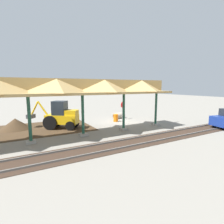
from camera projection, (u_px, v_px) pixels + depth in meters
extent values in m
plane|color=gray|center=(119.00, 122.00, 21.18)|extent=(120.00, 120.00, 0.00)
cube|color=#42301E|center=(39.00, 129.00, 17.74)|extent=(10.20, 7.00, 0.01)
cube|color=#9E998E|center=(155.00, 124.00, 19.29)|extent=(0.70, 0.70, 0.20)
cylinder|color=#1E4C38|center=(156.00, 109.00, 19.04)|extent=(0.24, 0.24, 3.60)
cube|color=#9E998E|center=(123.00, 129.00, 17.28)|extent=(0.70, 0.70, 0.20)
cylinder|color=#1E4C38|center=(124.00, 112.00, 17.03)|extent=(0.24, 0.24, 3.60)
cube|color=#9E998E|center=(83.00, 134.00, 15.28)|extent=(0.70, 0.70, 0.20)
cylinder|color=#1E4C38|center=(83.00, 115.00, 15.02)|extent=(0.24, 0.24, 3.60)
cube|color=#9E998E|center=(31.00, 142.00, 13.27)|extent=(0.70, 0.70, 0.20)
cylinder|color=#1E4C38|center=(29.00, 120.00, 13.02)|extent=(0.24, 0.24, 3.60)
cube|color=tan|center=(28.00, 94.00, 12.74)|extent=(26.27, 3.20, 0.20)
cube|color=tan|center=(27.00, 85.00, 12.64)|extent=(26.27, 0.20, 1.10)
pyramid|color=tan|center=(141.00, 86.00, 17.66)|extent=(3.76, 3.20, 1.10)
pyramid|color=tan|center=(104.00, 85.00, 15.65)|extent=(3.76, 3.20, 1.10)
pyramid|color=tan|center=(57.00, 85.00, 13.64)|extent=(3.76, 3.20, 1.10)
cube|color=slate|center=(158.00, 134.00, 15.53)|extent=(60.00, 0.08, 0.15)
cube|color=slate|center=(170.00, 138.00, 14.29)|extent=(60.00, 0.08, 0.15)
cube|color=#38281E|center=(163.00, 137.00, 14.92)|extent=(60.00, 2.58, 0.03)
cylinder|color=gray|center=(122.00, 111.00, 22.48)|extent=(0.06, 0.06, 2.11)
cylinder|color=red|center=(122.00, 105.00, 22.35)|extent=(0.70, 0.36, 0.76)
cube|color=#EAB214|center=(62.00, 119.00, 17.74)|extent=(3.34, 2.95, 0.90)
cube|color=#1E262D|center=(60.00, 108.00, 17.59)|extent=(1.74, 1.71, 1.40)
cube|color=#EAB214|center=(72.00, 113.00, 17.50)|extent=(1.58, 1.56, 0.50)
cylinder|color=black|center=(56.00, 120.00, 18.60)|extent=(1.30, 1.08, 1.40)
cylinder|color=black|center=(50.00, 123.00, 17.20)|extent=(1.30, 1.08, 1.40)
cylinder|color=black|center=(75.00, 123.00, 18.31)|extent=(0.90, 0.78, 0.90)
cylinder|color=black|center=(70.00, 126.00, 17.03)|extent=(0.90, 0.78, 0.90)
cylinder|color=#EAB214|center=(42.00, 108.00, 17.84)|extent=(0.96, 0.78, 1.41)
cylinder|color=#EAB214|center=(34.00, 109.00, 17.98)|extent=(0.92, 0.74, 1.62)
cube|color=#47474C|center=(31.00, 116.00, 18.15)|extent=(0.96, 1.00, 0.40)
cone|color=#42301E|center=(16.00, 129.00, 17.60)|extent=(5.88, 5.88, 2.18)
cylinder|color=#9E9384|center=(119.00, 116.00, 23.26)|extent=(1.67, 0.98, 0.79)
cylinder|color=black|center=(114.00, 116.00, 22.80)|extent=(0.08, 0.51, 0.52)
cylinder|color=black|center=(215.00, 124.00, 18.41)|extent=(0.63, 0.31, 0.60)
cylinder|color=orange|center=(116.00, 118.00, 21.24)|extent=(0.56, 0.56, 0.90)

